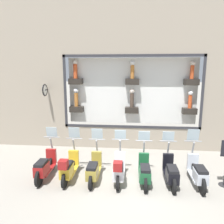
% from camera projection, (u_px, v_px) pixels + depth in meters
% --- Properties ---
extents(ground_plane, '(120.00, 120.00, 0.00)m').
position_uv_depth(ground_plane, '(130.00, 185.00, 7.37)').
color(ground_plane, gray).
extents(building_facade, '(1.20, 36.00, 8.73)m').
position_uv_depth(building_facade, '(133.00, 55.00, 10.02)').
color(building_facade, gray).
rests_on(building_facade, ground_plane).
extents(scooter_silver_0, '(1.81, 0.61, 1.73)m').
position_uv_depth(scooter_silver_0, '(198.00, 173.00, 7.25)').
color(scooter_silver_0, black).
rests_on(scooter_silver_0, ground_plane).
extents(scooter_black_1, '(1.80, 0.60, 1.62)m').
position_uv_depth(scooter_black_1, '(171.00, 172.00, 7.33)').
color(scooter_black_1, black).
rests_on(scooter_black_1, ground_plane).
extents(scooter_green_2, '(1.80, 0.60, 1.61)m').
position_uv_depth(scooter_green_2, '(145.00, 171.00, 7.41)').
color(scooter_green_2, black).
rests_on(scooter_green_2, ground_plane).
extents(scooter_white_3, '(1.81, 0.60, 1.63)m').
position_uv_depth(scooter_white_3, '(119.00, 169.00, 7.42)').
color(scooter_white_3, black).
rests_on(scooter_white_3, ground_plane).
extents(scooter_olive_4, '(1.80, 0.60, 1.66)m').
position_uv_depth(scooter_olive_4, '(94.00, 169.00, 7.56)').
color(scooter_olive_4, black).
rests_on(scooter_olive_4, ground_plane).
extents(scooter_yellow_5, '(1.80, 0.61, 1.69)m').
position_uv_depth(scooter_yellow_5, '(69.00, 167.00, 7.57)').
color(scooter_yellow_5, black).
rests_on(scooter_yellow_5, ground_plane).
extents(scooter_red_6, '(1.81, 0.61, 1.67)m').
position_uv_depth(scooter_red_6, '(45.00, 166.00, 7.72)').
color(scooter_red_6, black).
rests_on(scooter_red_6, ground_plane).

